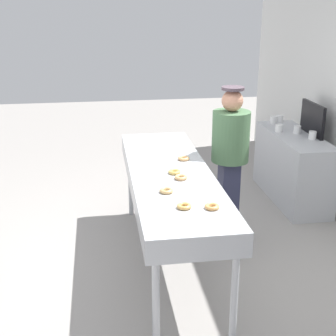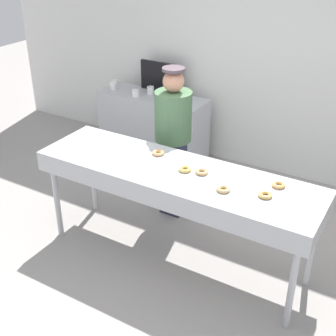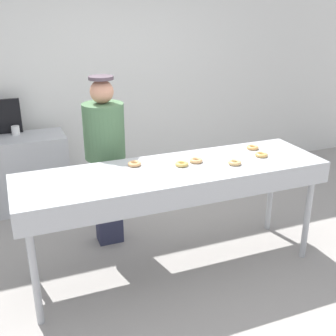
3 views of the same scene
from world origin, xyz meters
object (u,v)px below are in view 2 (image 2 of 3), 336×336
at_px(paper_cup_1, 115,83).
at_px(menu_display, 161,77).
at_px(glazed_donut_5, 223,189).
at_px(glazed_donut_0, 185,169).
at_px(glazed_donut_4, 158,153).
at_px(paper_cup_4, 150,90).
at_px(glazed_donut_1, 279,185).
at_px(paper_cup_2, 113,86).
at_px(prep_counter, 153,126).
at_px(paper_cup_0, 135,93).
at_px(fryer_conveyor, 176,179).
at_px(glazed_donut_2, 202,172).
at_px(glazed_donut_3, 265,195).
at_px(worker_baker, 173,133).
at_px(paper_cup_3, 172,92).

relative_size(paper_cup_1, menu_display, 0.16).
height_order(glazed_donut_5, paper_cup_1, glazed_donut_5).
xyz_separation_m(glazed_donut_0, paper_cup_1, (-2.08, 1.79, -0.08)).
bearing_deg(glazed_donut_5, glazed_donut_4, 160.13).
height_order(glazed_donut_0, paper_cup_4, glazed_donut_0).
relative_size(glazed_donut_1, paper_cup_2, 1.15).
bearing_deg(prep_counter, glazed_donut_4, -56.05).
bearing_deg(paper_cup_0, menu_display, 65.35).
height_order(paper_cup_1, menu_display, menu_display).
height_order(fryer_conveyor, paper_cup_0, fryer_conveyor).
bearing_deg(glazed_donut_2, fryer_conveyor, -165.31).
bearing_deg(glazed_donut_0, glazed_donut_5, -17.69).
distance_m(paper_cup_4, menu_display, 0.23).
height_order(glazed_donut_5, paper_cup_0, glazed_donut_5).
bearing_deg(glazed_donut_2, glazed_donut_0, -167.57).
xyz_separation_m(glazed_donut_2, glazed_donut_4, (-0.51, 0.12, 0.00)).
xyz_separation_m(prep_counter, paper_cup_0, (-0.16, -0.15, 0.48)).
bearing_deg(paper_cup_4, menu_display, 69.10).
distance_m(glazed_donut_3, menu_display, 2.98).
bearing_deg(prep_counter, paper_cup_4, 142.84).
relative_size(glazed_donut_0, paper_cup_2, 1.15).
bearing_deg(glazed_donut_4, glazed_donut_5, -19.87).
relative_size(glazed_donut_0, glazed_donut_5, 1.00).
xyz_separation_m(glazed_donut_1, glazed_donut_2, (-0.64, -0.12, 0.00)).
relative_size(worker_baker, menu_display, 2.76).
distance_m(paper_cup_3, paper_cup_4, 0.29).
height_order(glazed_donut_1, paper_cup_3, glazed_donut_1).
relative_size(paper_cup_4, menu_display, 0.16).
xyz_separation_m(glazed_donut_1, paper_cup_3, (-2.02, 1.72, -0.08)).
distance_m(fryer_conveyor, glazed_donut_3, 0.83).
relative_size(fryer_conveyor, paper_cup_3, 26.76).
bearing_deg(glazed_donut_5, glazed_donut_0, 162.31).
height_order(glazed_donut_0, paper_cup_3, glazed_donut_0).
bearing_deg(paper_cup_3, paper_cup_0, -144.19).
height_order(fryer_conveyor, paper_cup_1, fryer_conveyor).
distance_m(glazed_donut_3, glazed_donut_4, 1.13).
distance_m(prep_counter, menu_display, 0.66).
bearing_deg(menu_display, fryer_conveyor, -55.45).
distance_m(glazed_donut_5, paper_cup_1, 3.17).
bearing_deg(paper_cup_0, glazed_donut_5, -40.45).
xyz_separation_m(glazed_donut_3, worker_baker, (-1.25, 0.70, -0.02)).
height_order(worker_baker, paper_cup_2, worker_baker).
relative_size(glazed_donut_4, glazed_donut_5, 1.00).
bearing_deg(glazed_donut_3, glazed_donut_0, 176.29).
height_order(prep_counter, paper_cup_2, paper_cup_2).
bearing_deg(glazed_donut_1, glazed_donut_0, -168.84).
height_order(glazed_donut_3, glazed_donut_4, same).
bearing_deg(glazed_donut_0, glazed_donut_1, 11.16).
relative_size(paper_cup_1, paper_cup_3, 1.00).
distance_m(glazed_donut_0, paper_cup_2, 2.64).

